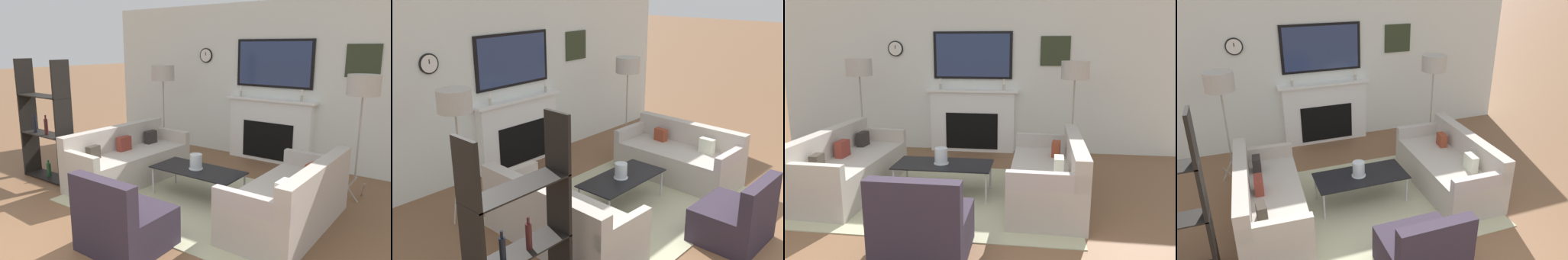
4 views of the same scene
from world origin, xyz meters
The scene contains 9 objects.
fireplace_wall centered at (0.00, 4.44, 1.23)m, with size 7.13×0.28×2.70m.
area_rug centered at (0.00, 2.21, 0.01)m, with size 3.13×2.26×0.01m.
couch_left centered at (-1.26, 2.21, 0.29)m, with size 0.83×1.89×0.79m.
couch_right centered at (1.26, 2.20, 0.29)m, with size 0.85×1.79×0.78m.
armchair centered at (0.12, 0.79, 0.27)m, with size 0.78×0.73×0.80m.
coffee_table centered at (-0.04, 2.27, 0.37)m, with size 1.20×0.56×0.39m.
hurricane_candle centered at (-0.07, 2.27, 0.48)m, with size 0.19×0.19×0.20m.
floor_lamp_left centered at (-1.63, 3.47, 1.49)m, with size 0.40×0.40×1.65m.
floor_lamp_right centered at (1.63, 3.47, 1.47)m, with size 0.40×0.40×1.63m.
Camera 4 is at (-1.41, -1.88, 2.93)m, focal length 35.00 mm.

